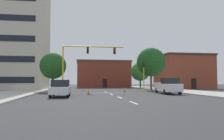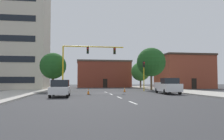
% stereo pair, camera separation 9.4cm
% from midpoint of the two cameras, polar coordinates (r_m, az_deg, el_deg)
% --- Properties ---
extents(ground_plane, '(160.00, 160.00, 0.00)m').
position_cam_midpoint_polar(ground_plane, '(30.86, -1.11, -5.80)').
color(ground_plane, '#38383A').
extents(sidewalk_left, '(6.00, 56.00, 0.14)m').
position_cam_midpoint_polar(sidewalk_left, '(39.39, -20.59, -4.87)').
color(sidewalk_left, '#B2ADA3').
rests_on(sidewalk_left, ground_plane).
extents(sidewalk_right, '(6.00, 56.00, 0.14)m').
position_cam_midpoint_polar(sidewalk_right, '(41.86, 14.10, -4.84)').
color(sidewalk_right, '#B2ADA3').
rests_on(sidewalk_right, ground_plane).
extents(lane_stripe_seg_0, '(0.16, 2.40, 0.01)m').
position_cam_midpoint_polar(lane_stripe_seg_0, '(17.12, 5.24, -8.16)').
color(lane_stripe_seg_0, silver).
rests_on(lane_stripe_seg_0, ground_plane).
extents(lane_stripe_seg_1, '(0.16, 2.40, 0.01)m').
position_cam_midpoint_polar(lane_stripe_seg_1, '(22.48, 1.81, -6.89)').
color(lane_stripe_seg_1, silver).
rests_on(lane_stripe_seg_1, ground_plane).
extents(lane_stripe_seg_2, '(0.16, 2.40, 0.01)m').
position_cam_midpoint_polar(lane_stripe_seg_2, '(27.90, -0.28, -6.10)').
color(lane_stripe_seg_2, silver).
rests_on(lane_stripe_seg_2, ground_plane).
extents(lane_stripe_seg_3, '(0.16, 2.40, 0.01)m').
position_cam_midpoint_polar(lane_stripe_seg_3, '(33.34, -1.69, -5.57)').
color(lane_stripe_seg_3, silver).
rests_on(lane_stripe_seg_3, ground_plane).
extents(building_tall_left, '(15.50, 10.79, 22.08)m').
position_cam_midpoint_polar(building_tall_left, '(49.39, -24.84, 8.47)').
color(building_tall_left, beige).
rests_on(building_tall_left, ground_plane).
extents(building_brick_center, '(13.96, 8.32, 6.96)m').
position_cam_midpoint_polar(building_brick_center, '(60.54, -2.30, -1.03)').
color(building_brick_center, brown).
rests_on(building_brick_center, ground_plane).
extents(building_row_right, '(11.07, 10.02, 7.56)m').
position_cam_midpoint_polar(building_row_right, '(54.75, 17.31, -0.41)').
color(building_row_right, brown).
rests_on(building_row_right, ground_plane).
extents(traffic_signal_gantry, '(9.89, 1.20, 6.83)m').
position_cam_midpoint_polar(traffic_signal_gantry, '(33.77, -10.10, -1.60)').
color(traffic_signal_gantry, yellow).
rests_on(traffic_signal_gantry, ground_plane).
extents(traffic_light_pole_right, '(0.32, 0.47, 4.80)m').
position_cam_midpoint_polar(traffic_light_pole_right, '(37.28, 7.91, 0.17)').
color(traffic_light_pole_right, yellow).
rests_on(traffic_light_pole_right, ground_plane).
extents(tree_right_mid, '(5.18, 5.18, 7.63)m').
position_cam_midpoint_polar(tree_right_mid, '(41.51, 9.70, 1.96)').
color(tree_right_mid, brown).
rests_on(tree_right_mid, ground_plane).
extents(tree_left_near, '(4.03, 4.03, 5.97)m').
position_cam_midpoint_polar(tree_left_near, '(36.04, -14.67, 0.99)').
color(tree_left_near, brown).
rests_on(tree_left_near, ground_plane).
extents(tree_right_far, '(4.38, 4.38, 6.04)m').
position_cam_midpoint_polar(tree_right_far, '(53.60, 7.06, -0.40)').
color(tree_right_far, '#4C3823').
rests_on(tree_right_far, ground_plane).
extents(pickup_truck_white, '(2.40, 5.54, 1.99)m').
position_cam_midpoint_polar(pickup_truck_white, '(29.67, 13.71, -3.95)').
color(pickup_truck_white, white).
rests_on(pickup_truck_white, ground_plane).
extents(sedan_white_near_left, '(1.91, 4.52, 1.74)m').
position_cam_midpoint_polar(sedan_white_near_left, '(23.87, -12.92, -4.46)').
color(sedan_white_near_left, white).
rests_on(sedan_white_near_left, ground_plane).
extents(traffic_cone_roadside_a, '(0.36, 0.36, 0.72)m').
position_cam_midpoint_polar(traffic_cone_roadside_a, '(33.49, 3.09, -4.96)').
color(traffic_cone_roadside_a, black).
rests_on(traffic_cone_roadside_a, ground_plane).
extents(traffic_cone_roadside_b, '(0.36, 0.36, 0.75)m').
position_cam_midpoint_polar(traffic_cone_roadside_b, '(27.40, -6.01, -5.39)').
color(traffic_cone_roadside_b, black).
rests_on(traffic_cone_roadside_b, ground_plane).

